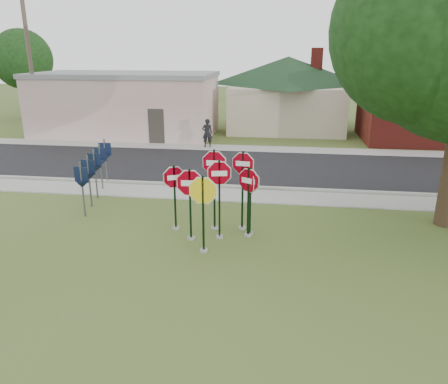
# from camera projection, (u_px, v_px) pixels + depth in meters

# --- Properties ---
(ground) EXTENTS (120.00, 120.00, 0.00)m
(ground) POSITION_uv_depth(u_px,v_px,m) (211.00, 256.00, 12.63)
(ground) COLOR #425821
(ground) RESTS_ON ground
(sidewalk_near) EXTENTS (60.00, 1.60, 0.06)m
(sidewalk_near) POSITION_uv_depth(u_px,v_px,m) (234.00, 195.00, 17.79)
(sidewalk_near) COLOR gray
(sidewalk_near) RESTS_ON ground
(road) EXTENTS (60.00, 7.00, 0.04)m
(road) POSITION_uv_depth(u_px,v_px,m) (244.00, 167.00, 22.03)
(road) COLOR black
(road) RESTS_ON ground
(sidewalk_far) EXTENTS (60.00, 1.60, 0.06)m
(sidewalk_far) POSITION_uv_depth(u_px,v_px,m) (251.00, 149.00, 26.07)
(sidewalk_far) COLOR gray
(sidewalk_far) RESTS_ON ground
(curb) EXTENTS (60.00, 0.20, 0.14)m
(curb) POSITION_uv_depth(u_px,v_px,m) (236.00, 187.00, 18.72)
(curb) COLOR gray
(curb) RESTS_ON ground
(stop_sign_center) EXTENTS (1.01, 0.24, 2.64)m
(stop_sign_center) POSITION_uv_depth(u_px,v_px,m) (219.00, 189.00, 13.34)
(stop_sign_center) COLOR gray
(stop_sign_center) RESTS_ON ground
(stop_sign_yellow) EXTENTS (1.12, 0.24, 2.46)m
(stop_sign_yellow) POSITION_uv_depth(u_px,v_px,m) (203.00, 204.00, 12.44)
(stop_sign_yellow) COLOR gray
(stop_sign_yellow) RESTS_ON ground
(stop_sign_left) EXTENTS (1.13, 0.24, 2.42)m
(stop_sign_left) POSITION_uv_depth(u_px,v_px,m) (190.00, 194.00, 13.28)
(stop_sign_left) COLOR gray
(stop_sign_left) RESTS_ON ground
(stop_sign_right) EXTENTS (0.92, 0.52, 2.38)m
(stop_sign_right) POSITION_uv_depth(u_px,v_px,m) (249.00, 193.00, 13.53)
(stop_sign_right) COLOR gray
(stop_sign_right) RESTS_ON ground
(stop_sign_back_right) EXTENTS (0.99, 0.24, 2.74)m
(stop_sign_back_right) POSITION_uv_depth(u_px,v_px,m) (243.00, 180.00, 14.01)
(stop_sign_back_right) COLOR gray
(stop_sign_back_right) RESTS_ON ground
(stop_sign_back_left) EXTENTS (1.08, 0.24, 2.81)m
(stop_sign_back_left) POSITION_uv_depth(u_px,v_px,m) (214.00, 178.00, 13.98)
(stop_sign_back_left) COLOR gray
(stop_sign_back_left) RESTS_ON ground
(stop_sign_far_right) EXTENTS (0.32, 1.01, 2.32)m
(stop_sign_far_right) POSITION_uv_depth(u_px,v_px,m) (250.00, 193.00, 13.69)
(stop_sign_far_right) COLOR gray
(stop_sign_far_right) RESTS_ON ground
(stop_sign_far_left) EXTENTS (0.89, 0.46, 2.29)m
(stop_sign_far_left) POSITION_uv_depth(u_px,v_px,m) (175.00, 190.00, 14.10)
(stop_sign_far_left) COLOR gray
(stop_sign_far_left) RESTS_ON ground
(route_sign_row) EXTENTS (1.43, 4.63, 2.00)m
(route_sign_row) POSITION_uv_depth(u_px,v_px,m) (95.00, 168.00, 17.19)
(route_sign_row) COLOR #59595E
(route_sign_row) RESTS_ON ground
(building_stucco) EXTENTS (12.20, 6.20, 4.20)m
(building_stucco) POSITION_uv_depth(u_px,v_px,m) (126.00, 103.00, 30.08)
(building_stucco) COLOR silver
(building_stucco) RESTS_ON ground
(building_house) EXTENTS (11.60, 11.60, 6.20)m
(building_house) POSITION_uv_depth(u_px,v_px,m) (288.00, 79.00, 31.93)
(building_house) COLOR #C1B299
(building_house) RESTS_ON ground
(building_brick) EXTENTS (10.20, 6.20, 4.75)m
(building_brick) POSITION_uv_depth(u_px,v_px,m) (446.00, 104.00, 27.70)
(building_brick) COLOR maroon
(building_brick) RESTS_ON ground
(utility_pole_near) EXTENTS (2.20, 0.26, 9.50)m
(utility_pole_near) POSITION_uv_depth(u_px,v_px,m) (30.00, 61.00, 27.23)
(utility_pole_near) COLOR #4E3F34
(utility_pole_near) RESTS_ON ground
(bg_tree_left) EXTENTS (4.90, 4.90, 7.35)m
(bg_tree_left) POSITION_uv_depth(u_px,v_px,m) (22.00, 59.00, 36.33)
(bg_tree_left) COLOR black
(bg_tree_left) RESTS_ON ground
(pedestrian) EXTENTS (0.71, 0.57, 1.70)m
(pedestrian) POSITION_uv_depth(u_px,v_px,m) (207.00, 133.00, 26.16)
(pedestrian) COLOR black
(pedestrian) RESTS_ON sidewalk_far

